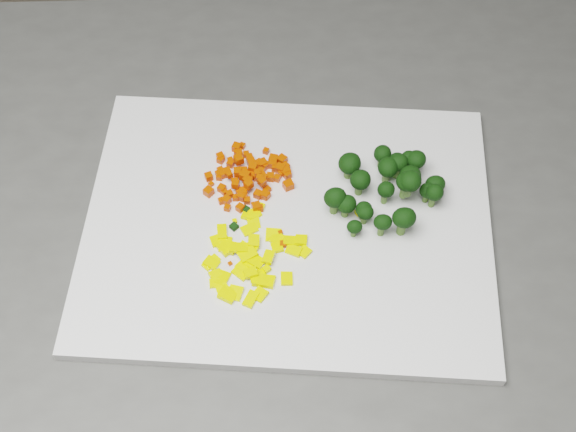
{
  "coord_description": "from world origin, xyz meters",
  "views": [
    {
      "loc": [
        0.34,
        -0.52,
        1.6
      ],
      "look_at": [
        0.33,
        -0.06,
        0.92
      ],
      "focal_mm": 50.0,
      "sensor_mm": 36.0,
      "label": 1
    }
  ],
  "objects_px": {
    "cutting_board": "(288,224)",
    "broccoli_pile": "(385,186)",
    "carrot_pile": "(247,172)",
    "pepper_pile": "(252,254)",
    "counter_block": "(265,404)"
  },
  "relations": [
    {
      "from": "counter_block",
      "to": "carrot_pile",
      "type": "height_order",
      "value": "carrot_pile"
    },
    {
      "from": "counter_block",
      "to": "pepper_pile",
      "type": "xyz_separation_m",
      "value": [
        -0.0,
        -0.02,
        0.47
      ]
    },
    {
      "from": "carrot_pile",
      "to": "pepper_pile",
      "type": "distance_m",
      "value": 0.1
    },
    {
      "from": "pepper_pile",
      "to": "cutting_board",
      "type": "bearing_deg",
      "value": 51.7
    },
    {
      "from": "broccoli_pile",
      "to": "counter_block",
      "type": "bearing_deg",
      "value": -160.81
    },
    {
      "from": "counter_block",
      "to": "broccoli_pile",
      "type": "distance_m",
      "value": 0.51
    },
    {
      "from": "pepper_pile",
      "to": "counter_block",
      "type": "bearing_deg",
      "value": 87.91
    },
    {
      "from": "cutting_board",
      "to": "pepper_pile",
      "type": "bearing_deg",
      "value": -128.3
    },
    {
      "from": "cutting_board",
      "to": "broccoli_pile",
      "type": "height_order",
      "value": "broccoli_pile"
    },
    {
      "from": "counter_block",
      "to": "carrot_pile",
      "type": "relative_size",
      "value": 11.65
    },
    {
      "from": "cutting_board",
      "to": "broccoli_pile",
      "type": "bearing_deg",
      "value": 15.13
    },
    {
      "from": "cutting_board",
      "to": "broccoli_pile",
      "type": "relative_size",
      "value": 3.75
    },
    {
      "from": "cutting_board",
      "to": "pepper_pile",
      "type": "distance_m",
      "value": 0.06
    },
    {
      "from": "counter_block",
      "to": "pepper_pile",
      "type": "bearing_deg",
      "value": -92.09
    },
    {
      "from": "counter_block",
      "to": "carrot_pile",
      "type": "xyz_separation_m",
      "value": [
        -0.01,
        0.07,
        0.47
      ]
    }
  ]
}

